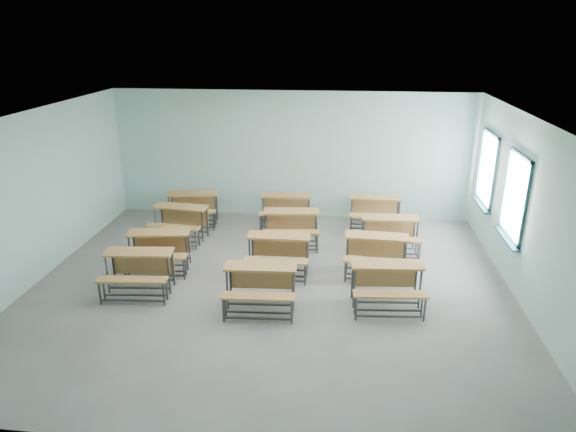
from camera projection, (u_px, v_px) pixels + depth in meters
name	position (u px, v px, depth m)	size (l,w,h in m)	color
room	(274.00, 207.00, 9.20)	(9.04, 8.04, 3.24)	gray
desk_unit_r0c0	(138.00, 266.00, 9.37)	(1.30, 0.93, 0.77)	#9F6D39
desk_unit_r0c1	(260.00, 282.00, 8.81)	(1.28, 0.89, 0.77)	#9F6D39
desk_unit_r0c2	(387.00, 280.00, 8.87)	(1.30, 0.93, 0.77)	#9F6D39
desk_unit_r1c0	(158.00, 245.00, 10.27)	(1.34, 0.98, 0.77)	#9F6D39
desk_unit_r1c1	(278.00, 249.00, 10.11)	(1.24, 0.83, 0.77)	#9F6D39
desk_unit_r1c2	(376.00, 249.00, 10.09)	(1.29, 0.90, 0.77)	#9F6D39
desk_unit_r2c0	(179.00, 218.00, 11.75)	(1.32, 0.95, 0.77)	#9F6D39
desk_unit_r2c1	(291.00, 223.00, 11.46)	(1.31, 0.95, 0.77)	#9F6D39
desk_unit_r2c2	(390.00, 230.00, 11.08)	(1.27, 0.88, 0.77)	#9F6D39
desk_unit_r3c0	(192.00, 204.00, 12.70)	(1.33, 0.98, 0.77)	#9F6D39
desk_unit_r3c1	(286.00, 206.00, 12.55)	(1.27, 0.88, 0.77)	#9F6D39
desk_unit_r3c2	(375.00, 208.00, 12.41)	(1.26, 0.86, 0.77)	#9F6D39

